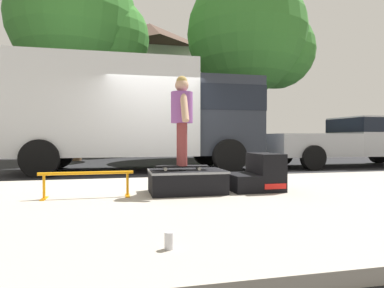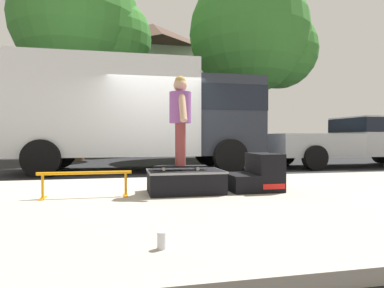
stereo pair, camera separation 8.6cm
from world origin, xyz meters
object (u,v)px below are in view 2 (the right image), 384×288
object	(u,v)px
soda_can	(161,241)
pickup_truck_silver	(358,139)
street_tree_main	(84,25)
skate_box	(185,180)
skateboard	(180,166)
box_truck	(140,111)
street_tree_neighbour	(255,38)
grind_rail	(85,178)
skater_kid	(180,113)
kicker_ramp	(257,175)

from	to	relation	value
soda_can	pickup_truck_silver	world-z (taller)	pickup_truck_silver
pickup_truck_silver	street_tree_main	distance (m)	11.25
skate_box	soda_can	xyz separation A→B (m)	(-0.62, -2.39, -0.12)
skate_box	skateboard	distance (m)	0.22
skate_box	box_truck	size ratio (longest dim) A/B	0.16
skate_box	skateboard	world-z (taller)	skateboard
box_truck	pickup_truck_silver	distance (m)	7.08
skate_box	street_tree_neighbour	xyz separation A→B (m)	(4.78, 8.82, 5.02)
street_tree_neighbour	skateboard	bearing A→B (deg)	-118.86
grind_rail	street_tree_main	world-z (taller)	street_tree_main
skateboard	soda_can	world-z (taller)	skateboard
skateboard	box_truck	size ratio (longest dim) A/B	0.11
skater_kid	street_tree_main	bearing A→B (deg)	104.67
skater_kid	street_tree_main	world-z (taller)	street_tree_main
skateboard	grind_rail	bearing A→B (deg)	-175.20
skate_box	box_truck	xyz separation A→B (m)	(-0.45, 4.69, 1.40)
skater_kid	box_truck	world-z (taller)	box_truck
skate_box	soda_can	world-z (taller)	skate_box
skate_box	street_tree_neighbour	world-z (taller)	street_tree_neighbour
grind_rail	pickup_truck_silver	xyz separation A→B (m)	(8.00, 4.67, 0.51)
skater_kid	street_tree_neighbour	bearing A→B (deg)	61.14
soda_can	kicker_ramp	bearing A→B (deg)	53.59
grind_rail	street_tree_neighbour	size ratio (longest dim) A/B	0.16
kicker_ramp	skateboard	size ratio (longest dim) A/B	0.98
soda_can	street_tree_main	bearing A→B (deg)	99.12
skate_box	skateboard	size ratio (longest dim) A/B	1.40
skateboard	box_truck	xyz separation A→B (m)	(-0.38, 4.66, 1.19)
kicker_ramp	street_tree_neighbour	distance (m)	10.76
street_tree_neighbour	pickup_truck_silver	bearing A→B (deg)	-66.92
kicker_ramp	grind_rail	world-z (taller)	kicker_ramp
pickup_truck_silver	skate_box	bearing A→B (deg)	-145.15
skater_kid	pickup_truck_silver	world-z (taller)	skater_kid
skater_kid	pickup_truck_silver	size ratio (longest dim) A/B	0.23
box_truck	soda_can	bearing A→B (deg)	-91.37
skateboard	soda_can	size ratio (longest dim) A/B	6.30
grind_rail	soda_can	world-z (taller)	grind_rail
kicker_ramp	pickup_truck_silver	bearing A→B (deg)	40.13
skateboard	skater_kid	xyz separation A→B (m)	(0.00, -0.00, 0.80)
kicker_ramp	pickup_truck_silver	size ratio (longest dim) A/B	0.14
skate_box	kicker_ramp	distance (m)	1.14
skater_kid	box_truck	bearing A→B (deg)	94.68
box_truck	street_tree_main	distance (m)	6.36
soda_can	skater_kid	bearing A→B (deg)	77.15
kicker_ramp	skater_kid	world-z (taller)	skater_kid
box_truck	skate_box	bearing A→B (deg)	-84.49
pickup_truck_silver	skater_kid	bearing A→B (deg)	-145.57
skate_box	street_tree_main	xyz separation A→B (m)	(-2.50, 9.31, 5.26)
grind_rail	skater_kid	bearing A→B (deg)	4.80
skate_box	grind_rail	distance (m)	1.42
skate_box	street_tree_neighbour	distance (m)	11.22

